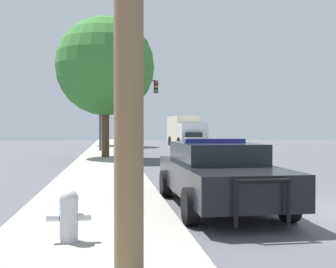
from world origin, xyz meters
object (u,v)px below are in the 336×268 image
at_px(police_car, 217,172).
at_px(tree_sidewalk_mid, 105,67).
at_px(box_truck, 186,130).
at_px(traffic_light, 124,99).
at_px(tree_sidewalk_far, 104,87).
at_px(car_background_oncoming, 192,139).
at_px(fire_hydrant, 69,214).

distance_m(police_car, tree_sidewalk_mid, 15.88).
height_order(police_car, box_truck, box_truck).
xyz_separation_m(traffic_light, tree_sidewalk_far, (-1.54, 10.23, 1.88)).
xyz_separation_m(car_background_oncoming, box_truck, (-0.04, 3.14, 0.86)).
relative_size(police_car, fire_hydrant, 7.09).
height_order(box_truck, tree_sidewalk_mid, tree_sidewalk_mid).
bearing_deg(box_truck, fire_hydrant, 74.05).
distance_m(traffic_light, box_truck, 11.94).
distance_m(tree_sidewalk_mid, tree_sidewalk_far, 17.07).
bearing_deg(tree_sidewalk_far, traffic_light, -81.44).
xyz_separation_m(traffic_light, car_background_oncoming, (6.42, 6.69, -3.15)).
bearing_deg(box_truck, car_background_oncoming, 87.67).
distance_m(car_background_oncoming, tree_sidewalk_far, 10.07).
bearing_deg(tree_sidewalk_mid, car_background_oncoming, 60.44).
relative_size(police_car, box_truck, 0.74).
xyz_separation_m(fire_hydrant, car_background_oncoming, (7.97, 31.47, 0.23)).
bearing_deg(box_truck, police_car, 77.99).
distance_m(police_car, car_background_oncoming, 28.96).
distance_m(fire_hydrant, car_background_oncoming, 32.46).
bearing_deg(tree_sidewalk_far, box_truck, -2.91).
bearing_deg(tree_sidewalk_mid, box_truck, 65.40).
bearing_deg(tree_sidewalk_far, police_car, -84.78).
relative_size(police_car, car_background_oncoming, 1.29).
bearing_deg(traffic_light, tree_sidewalk_far, 98.56).
bearing_deg(fire_hydrant, police_car, 45.16).
bearing_deg(car_background_oncoming, tree_sidewalk_far, -23.65).
bearing_deg(fire_hydrant, tree_sidewalk_far, 89.99).
bearing_deg(tree_sidewalk_mid, tree_sidewalk_far, 91.02).
bearing_deg(tree_sidewalk_far, tree_sidewalk_mid, -88.98).
height_order(fire_hydrant, tree_sidewalk_mid, tree_sidewalk_mid).
bearing_deg(tree_sidewalk_far, car_background_oncoming, -24.00).
bearing_deg(car_background_oncoming, tree_sidewalk_mid, 60.79).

